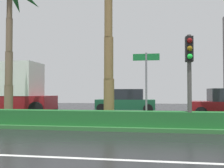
{
  "coord_description": "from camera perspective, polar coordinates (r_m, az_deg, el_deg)",
  "views": [
    {
      "loc": [
        1.51,
        -3.75,
        1.53
      ],
      "look_at": [
        -0.48,
        9.01,
        1.92
      ],
      "focal_mm": 41.25,
      "sensor_mm": 36.0,
      "label": 1
    }
  ],
  "objects": [
    {
      "name": "median_strip",
      "position": [
        11.93,
        1.54,
        -8.71
      ],
      "size": [
        85.5,
        4.0,
        0.15
      ],
      "primitive_type": "cube",
      "color": "#2D6B33",
      "rests_on": "ground_plane"
    },
    {
      "name": "car_in_traffic_leading",
      "position": [
        19.04,
        3.18,
        -3.84
      ],
      "size": [
        4.3,
        2.02,
        1.72
      ],
      "rotation": [
        0.0,
        0.0,
        3.14
      ],
      "color": "#195133",
      "rests_on": "ground_plane"
    },
    {
      "name": "palm_tree_mid_left",
      "position": [
        14.81,
        -21.79,
        16.72
      ],
      "size": [
        3.8,
        3.69,
        7.4
      ],
      "color": "brown",
      "rests_on": "median_strip"
    },
    {
      "name": "ground_plane",
      "position": [
        12.93,
        2.11,
        -8.73
      ],
      "size": [
        90.0,
        42.0,
        0.1
      ],
      "primitive_type": "cube",
      "color": "black"
    },
    {
      "name": "near_lane_divider_stripe",
      "position": [
        6.13,
        -5.91,
        -16.09
      ],
      "size": [
        81.0,
        0.14,
        0.01
      ],
      "primitive_type": "cube",
      "color": "white",
      "rests_on": "ground_plane"
    },
    {
      "name": "box_truck_lead",
      "position": [
        18.61,
        -22.21,
        -1.54
      ],
      "size": [
        6.4,
        2.64,
        3.46
      ],
      "rotation": [
        0.0,
        0.0,
        3.14
      ],
      "color": "maroon",
      "rests_on": "ground_plane"
    },
    {
      "name": "street_name_sign",
      "position": [
        10.77,
        7.6,
        1.23
      ],
      "size": [
        1.1,
        0.08,
        3.0
      ],
      "color": "slate",
      "rests_on": "median_strip"
    },
    {
      "name": "traffic_signal_median_right",
      "position": [
        10.22,
        16.77,
        4.35
      ],
      "size": [
        0.28,
        0.43,
        3.55
      ],
      "color": "#4C4C47",
      "rests_on": "median_strip"
    },
    {
      "name": "median_hedge",
      "position": [
        10.51,
        0.56,
        -7.6
      ],
      "size": [
        76.5,
        0.7,
        0.6
      ],
      "color": "#1E6028",
      "rests_on": "median_strip"
    }
  ]
}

